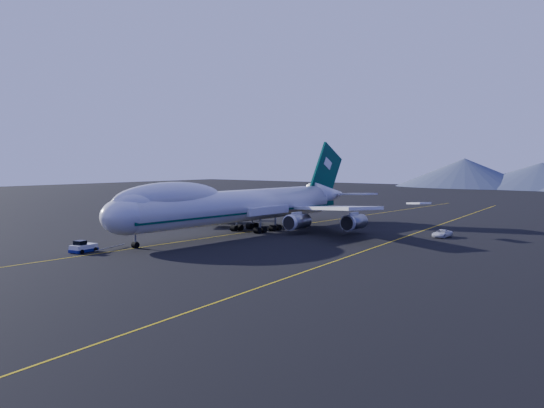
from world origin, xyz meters
The scene contains 6 objects.
ground centered at (0.00, 0.00, 0.00)m, with size 500.00×500.00×0.00m, color black.
taxiway_line_main centered at (0.00, 0.00, 0.01)m, with size 0.25×220.00×0.01m, color gold.
taxiway_line_side centered at (30.00, 10.00, 0.01)m, with size 0.25×200.00×0.01m, color gold.
boeing_747 centered at (0.00, 0.03, 5.81)m, with size 59.62×72.43×19.37m.
pushback_tug centered at (-3.00, -34.62, 0.62)m, with size 3.18×4.81×1.95m.
service_van centered at (35.04, 19.74, 0.73)m, with size 2.43×5.26×1.46m, color white.
Camera 1 is at (81.43, -92.03, 14.95)m, focal length 40.00 mm.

